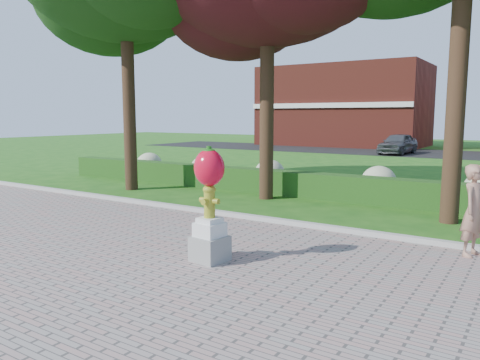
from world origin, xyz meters
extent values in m
plane|color=#1B5314|center=(0.00, 0.00, 0.00)|extent=(100.00, 100.00, 0.00)
cube|color=#ADADA5|center=(0.00, 3.00, 0.07)|extent=(40.00, 0.18, 0.15)
cube|color=#183F12|center=(0.00, 7.00, 0.40)|extent=(24.00, 0.70, 0.80)
ellipsoid|color=#B1B98E|center=(-9.00, 8.00, 0.55)|extent=(1.10, 1.10, 0.99)
ellipsoid|color=#B1B98E|center=(-6.00, 8.00, 0.55)|extent=(1.10, 1.10, 0.99)
ellipsoid|color=#B1B98E|center=(-3.00, 8.00, 0.55)|extent=(1.10, 1.10, 0.99)
ellipsoid|color=#B1B98E|center=(1.00, 8.00, 0.55)|extent=(1.10, 1.10, 0.99)
cube|color=black|center=(0.00, 28.00, 0.01)|extent=(50.00, 8.00, 0.02)
cube|color=maroon|center=(-10.00, 34.00, 3.50)|extent=(14.00, 8.00, 7.00)
cylinder|color=black|center=(-7.00, 5.00, 3.36)|extent=(0.44, 0.44, 6.72)
cylinder|color=black|center=(-2.00, 6.00, 3.08)|extent=(0.44, 0.44, 6.16)
cylinder|color=black|center=(3.50, 5.50, 3.64)|extent=(0.44, 0.44, 7.28)
cube|color=gray|center=(0.45, -0.31, 0.27)|extent=(0.62, 0.62, 0.45)
cube|color=silver|center=(0.45, -0.31, 0.62)|extent=(0.50, 0.50, 0.25)
cube|color=silver|center=(0.45, -0.31, 0.79)|extent=(0.40, 0.40, 0.09)
cylinder|color=olive|center=(0.45, -0.31, 1.08)|extent=(0.20, 0.20, 0.50)
ellipsoid|color=olive|center=(0.45, -0.31, 1.34)|extent=(0.23, 0.23, 0.16)
cylinder|color=olive|center=(0.30, -0.31, 1.14)|extent=(0.11, 0.10, 0.10)
cylinder|color=olive|center=(0.59, -0.31, 1.14)|extent=(0.11, 0.10, 0.10)
cylinder|color=olive|center=(0.45, -0.44, 1.14)|extent=(0.11, 0.11, 0.11)
cylinder|color=olive|center=(0.45, -0.31, 1.41)|extent=(0.07, 0.07, 0.05)
ellipsoid|color=red|center=(0.45, -0.31, 1.72)|extent=(0.56, 0.51, 0.65)
ellipsoid|color=red|center=(0.28, -0.31, 1.71)|extent=(0.28, 0.28, 0.42)
ellipsoid|color=red|center=(0.61, -0.31, 1.71)|extent=(0.28, 0.28, 0.42)
cylinder|color=#1D5E15|center=(0.45, -0.31, 2.05)|extent=(0.09, 0.09, 0.11)
ellipsoid|color=#1D5E15|center=(0.45, -0.31, 2.02)|extent=(0.22, 0.22, 0.07)
imported|color=#A3745D|center=(4.35, 2.60, 0.89)|extent=(0.57, 0.72, 1.71)
imported|color=#414448|center=(-3.10, 26.22, 0.74)|extent=(2.05, 4.37, 1.45)
camera|label=1|loc=(5.32, -6.83, 2.62)|focal=35.00mm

